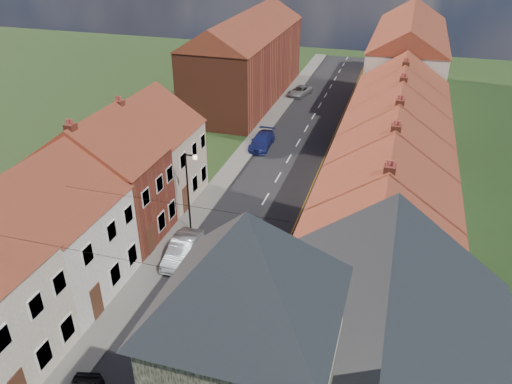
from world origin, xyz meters
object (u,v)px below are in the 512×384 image
Objects in this scene: car_mid at (183,250)px; pedestrian_right at (289,249)px; car_far at (262,141)px; pedestrian_right_b at (291,284)px; car_distant at (300,91)px; lamppost at (189,188)px.

pedestrian_right is (6.72, 1.86, 0.19)m from car_mid.
car_far is 22.20m from pedestrian_right_b.
car_mid is at bearing 7.04° from pedestrian_right.
car_mid is at bearing -90.94° from car_far.
car_mid is at bearing -73.61° from car_distant.
pedestrian_right is 3.57m from pedestrian_right_b.
pedestrian_right_b is at bearing -62.18° from car_distant.
lamppost is at bearing -93.68° from car_far.
car_mid is 6.97m from pedestrian_right.
car_far is (-0.18, 19.18, -0.06)m from car_mid.
lamppost is at bearing -19.11° from pedestrian_right.
car_mid is (0.79, -3.28, -2.81)m from lamppost.
car_distant is 2.60× the size of pedestrian_right.
pedestrian_right_b reaches higher than car_mid.
pedestrian_right_b is (7.85, -37.90, 0.36)m from car_distant.
lamppost is 3.71× the size of pedestrian_right_b.
lamppost is 8.08m from pedestrian_right.
pedestrian_right_b is at bearing -15.24° from car_mid.
pedestrian_right_b is (7.85, -20.77, 0.26)m from car_far.
lamppost is at bearing 100.03° from car_mid.
pedestrian_right is at bearing -62.57° from car_distant.
car_mid is 7.84m from pedestrian_right_b.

